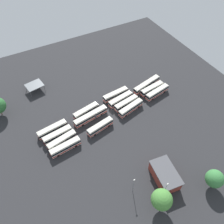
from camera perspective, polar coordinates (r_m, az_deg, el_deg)
ground_plane at (r=104.08m, az=-0.80°, el=-0.03°), size 130.59×130.59×0.00m
bus_row0_slot1 at (r=115.57m, az=8.54°, el=6.71°), size 16.05×5.95×3.40m
bus_row0_slot2 at (r=113.74m, az=9.80°, el=5.68°), size 12.87×4.12×3.40m
bus_row0_slot3 at (r=112.43m, az=11.05°, el=4.82°), size 13.24×4.74×3.40m
bus_row1_slot0 at (r=109.23m, az=0.89°, el=4.33°), size 12.87×3.67×3.40m
bus_row1_slot1 at (r=107.04m, az=2.12°, el=3.12°), size 12.74×4.51×3.40m
bus_row1_slot2 at (r=105.49m, az=3.52°, el=2.18°), size 12.27×4.40×3.40m
bus_row1_slot3 at (r=103.68m, az=4.64°, el=1.02°), size 12.97×5.20×3.40m
bus_row2_slot0 at (r=102.70m, az=-6.40°, el=0.22°), size 12.35×4.67×3.40m
bus_row2_slot1 at (r=100.59m, az=-5.24°, el=-1.02°), size 16.08×4.78×3.40m
bus_row2_slot3 at (r=96.70m, az=-2.94°, el=-3.63°), size 12.12×4.64×3.40m
bus_row3_slot0 at (r=98.87m, az=-14.48°, el=-4.15°), size 12.79×4.03×3.40m
bus_row3_slot1 at (r=96.66m, az=-13.30°, el=-5.51°), size 12.34×3.89×3.40m
bus_row3_slot2 at (r=94.61m, az=-12.23°, el=-6.91°), size 12.56×4.74×3.40m
bus_row3_slot3 at (r=92.67m, az=-11.42°, el=-8.44°), size 12.57×3.68×3.40m
depot_building at (r=86.22m, az=12.91°, el=-14.98°), size 8.66×12.81×5.21m
maintenance_shelter at (r=117.87m, az=-18.59°, el=6.27°), size 8.69×7.50×3.42m
lamp_post_far_corner at (r=80.83m, az=5.31°, el=-17.43°), size 0.56×0.28×8.52m
lamp_post_mid_lot at (r=81.55m, az=13.03°, el=-18.00°), size 0.56×0.28×9.06m
tree_east_edge at (r=78.42m, az=12.16°, el=-20.35°), size 6.83×6.83×9.80m
tree_northeast at (r=87.94m, az=23.96°, el=-14.79°), size 6.24×6.24×8.28m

